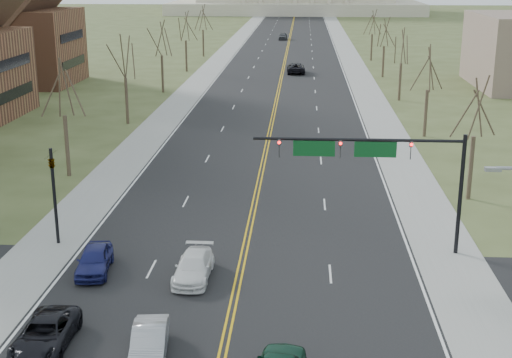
# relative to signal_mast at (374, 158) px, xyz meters

# --- Properties ---
(road) EXTENTS (20.00, 380.00, 0.01)m
(road) POSITION_rel_signal_mast_xyz_m (-7.45, 96.50, -5.76)
(road) COLOR black
(road) RESTS_ON ground
(cross_road) EXTENTS (120.00, 14.00, 0.01)m
(cross_road) POSITION_rel_signal_mast_xyz_m (-7.45, -7.50, -5.76)
(cross_road) COLOR black
(cross_road) RESTS_ON ground
(sidewalk_left) EXTENTS (4.00, 380.00, 0.03)m
(sidewalk_left) POSITION_rel_signal_mast_xyz_m (-19.45, 96.50, -5.75)
(sidewalk_left) COLOR gray
(sidewalk_left) RESTS_ON ground
(sidewalk_right) EXTENTS (4.00, 380.00, 0.03)m
(sidewalk_right) POSITION_rel_signal_mast_xyz_m (4.55, 96.50, -5.75)
(sidewalk_right) COLOR gray
(sidewalk_right) RESTS_ON ground
(center_line) EXTENTS (0.42, 380.00, 0.01)m
(center_line) POSITION_rel_signal_mast_xyz_m (-7.45, 96.50, -5.75)
(center_line) COLOR gold
(center_line) RESTS_ON road
(edge_line_left) EXTENTS (0.15, 380.00, 0.01)m
(edge_line_left) POSITION_rel_signal_mast_xyz_m (-17.25, 96.50, -5.75)
(edge_line_left) COLOR silver
(edge_line_left) RESTS_ON road
(edge_line_right) EXTENTS (0.15, 380.00, 0.01)m
(edge_line_right) POSITION_rel_signal_mast_xyz_m (2.35, 96.50, -5.75)
(edge_line_right) COLOR silver
(edge_line_right) RESTS_ON road
(signal_mast) EXTENTS (12.12, 0.44, 7.20)m
(signal_mast) POSITION_rel_signal_mast_xyz_m (0.00, 0.00, 0.00)
(signal_mast) COLOR black
(signal_mast) RESTS_ON ground
(signal_left) EXTENTS (0.32, 0.36, 6.00)m
(signal_left) POSITION_rel_signal_mast_xyz_m (-18.95, 0.00, -2.05)
(signal_left) COLOR black
(signal_left) RESTS_ON ground
(tree_r_0) EXTENTS (3.74, 3.74, 8.50)m
(tree_r_0) POSITION_rel_signal_mast_xyz_m (8.05, 10.50, 0.79)
(tree_r_0) COLOR #3E3224
(tree_r_0) RESTS_ON ground
(tree_l_0) EXTENTS (3.96, 3.96, 9.00)m
(tree_l_0) POSITION_rel_signal_mast_xyz_m (-22.95, 14.50, 1.18)
(tree_l_0) COLOR #3E3224
(tree_l_0) RESTS_ON ground
(tree_r_1) EXTENTS (3.74, 3.74, 8.50)m
(tree_r_1) POSITION_rel_signal_mast_xyz_m (8.05, 30.50, 0.79)
(tree_r_1) COLOR #3E3224
(tree_r_1) RESTS_ON ground
(tree_l_1) EXTENTS (3.96, 3.96, 9.00)m
(tree_l_1) POSITION_rel_signal_mast_xyz_m (-22.95, 34.50, 1.18)
(tree_l_1) COLOR #3E3224
(tree_l_1) RESTS_ON ground
(tree_r_2) EXTENTS (3.74, 3.74, 8.50)m
(tree_r_2) POSITION_rel_signal_mast_xyz_m (8.05, 50.50, 0.79)
(tree_r_2) COLOR #3E3224
(tree_r_2) RESTS_ON ground
(tree_l_2) EXTENTS (3.96, 3.96, 9.00)m
(tree_l_2) POSITION_rel_signal_mast_xyz_m (-22.95, 54.50, 1.18)
(tree_l_2) COLOR #3E3224
(tree_l_2) RESTS_ON ground
(tree_r_3) EXTENTS (3.74, 3.74, 8.50)m
(tree_r_3) POSITION_rel_signal_mast_xyz_m (8.05, 70.50, 0.79)
(tree_r_3) COLOR #3E3224
(tree_r_3) RESTS_ON ground
(tree_l_3) EXTENTS (3.96, 3.96, 9.00)m
(tree_l_3) POSITION_rel_signal_mast_xyz_m (-22.95, 74.50, 1.18)
(tree_l_3) COLOR #3E3224
(tree_l_3) RESTS_ON ground
(tree_r_4) EXTENTS (3.74, 3.74, 8.50)m
(tree_r_4) POSITION_rel_signal_mast_xyz_m (8.05, 90.50, 0.79)
(tree_r_4) COLOR #3E3224
(tree_r_4) RESTS_ON ground
(tree_l_4) EXTENTS (3.96, 3.96, 9.00)m
(tree_l_4) POSITION_rel_signal_mast_xyz_m (-22.95, 94.50, 1.18)
(tree_l_4) COLOR #3E3224
(tree_l_4) RESTS_ON ground
(bldg_left_far) EXTENTS (17.10, 14.28, 23.25)m
(bldg_left_far) POSITION_rel_signal_mast_xyz_m (-45.44, 60.50, 3.78)
(bldg_left_far) COLOR brown
(bldg_left_far) RESTS_ON ground
(car_sb_inner_lead) EXTENTS (1.96, 4.35, 1.39)m
(car_sb_inner_lead) POSITION_rel_signal_mast_xyz_m (-10.56, -12.78, -5.06)
(car_sb_inner_lead) COLOR #9C9EA4
(car_sb_inner_lead) RESTS_ON road
(car_sb_outer_lead) EXTENTS (2.31, 4.83, 1.33)m
(car_sb_outer_lead) POSITION_rel_signal_mast_xyz_m (-15.34, -12.26, -5.08)
(car_sb_outer_lead) COLOR black
(car_sb_outer_lead) RESTS_ON road
(car_sb_inner_second) EXTENTS (1.94, 4.61, 1.33)m
(car_sb_inner_second) POSITION_rel_signal_mast_xyz_m (-9.88, -4.56, -5.09)
(car_sb_inner_second) COLOR white
(car_sb_inner_second) RESTS_ON road
(car_sb_outer_second) EXTENTS (2.21, 4.45, 1.46)m
(car_sb_outer_second) POSITION_rel_signal_mast_xyz_m (-15.48, -4.08, -5.02)
(car_sb_outer_second) COLOR navy
(car_sb_outer_second) RESTS_ON road
(car_far_nb) EXTENTS (3.03, 6.03, 1.64)m
(car_far_nb) POSITION_rel_signal_mast_xyz_m (-5.32, 73.71, -4.93)
(car_far_nb) COLOR black
(car_far_nb) RESTS_ON road
(car_far_sb) EXTENTS (2.09, 4.67, 1.56)m
(car_far_sb) POSITION_rel_signal_mast_xyz_m (-8.96, 127.73, -4.97)
(car_far_sb) COLOR #424348
(car_far_sb) RESTS_ON road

